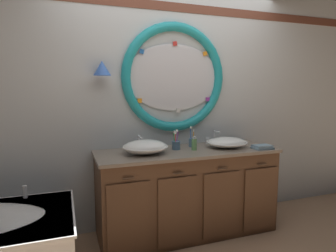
{
  "coord_description": "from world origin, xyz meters",
  "views": [
    {
      "loc": [
        -1.12,
        -2.41,
        1.48
      ],
      "look_at": [
        -0.17,
        0.25,
        1.12
      ],
      "focal_mm": 31.26,
      "sensor_mm": 36.0,
      "label": 1
    }
  ],
  "objects_px": {
    "sink_basin_left": "(145,147)",
    "sink_basin_right": "(227,142)",
    "toothbrush_holder_left": "(176,145)",
    "soap_dispenser": "(194,144)",
    "toothbrush_holder_right": "(192,142)",
    "folded_hand_towel": "(262,147)"
  },
  "relations": [
    {
      "from": "toothbrush_holder_left",
      "to": "folded_hand_towel",
      "type": "distance_m",
      "value": 0.89
    },
    {
      "from": "toothbrush_holder_right",
      "to": "soap_dispenser",
      "type": "distance_m",
      "value": 0.16
    },
    {
      "from": "toothbrush_holder_left",
      "to": "folded_hand_towel",
      "type": "relative_size",
      "value": 1.03
    },
    {
      "from": "toothbrush_holder_right",
      "to": "folded_hand_towel",
      "type": "distance_m",
      "value": 0.72
    },
    {
      "from": "sink_basin_left",
      "to": "folded_hand_towel",
      "type": "xyz_separation_m",
      "value": [
        1.19,
        -0.19,
        -0.05
      ]
    },
    {
      "from": "sink_basin_left",
      "to": "soap_dispenser",
      "type": "relative_size",
      "value": 3.02
    },
    {
      "from": "soap_dispenser",
      "to": "sink_basin_left",
      "type": "bearing_deg",
      "value": 179.46
    },
    {
      "from": "folded_hand_towel",
      "to": "toothbrush_holder_right",
      "type": "bearing_deg",
      "value": 151.95
    },
    {
      "from": "toothbrush_holder_left",
      "to": "soap_dispenser",
      "type": "bearing_deg",
      "value": -27.66
    },
    {
      "from": "sink_basin_left",
      "to": "sink_basin_right",
      "type": "height_order",
      "value": "sink_basin_left"
    },
    {
      "from": "toothbrush_holder_right",
      "to": "folded_hand_towel",
      "type": "xyz_separation_m",
      "value": [
        0.64,
        -0.34,
        -0.03
      ]
    },
    {
      "from": "sink_basin_left",
      "to": "sink_basin_right",
      "type": "bearing_deg",
      "value": 0.0
    },
    {
      "from": "sink_basin_left",
      "to": "folded_hand_towel",
      "type": "height_order",
      "value": "sink_basin_left"
    },
    {
      "from": "sink_basin_left",
      "to": "sink_basin_right",
      "type": "distance_m",
      "value": 0.88
    },
    {
      "from": "soap_dispenser",
      "to": "folded_hand_towel",
      "type": "bearing_deg",
      "value": -14.89
    },
    {
      "from": "toothbrush_holder_right",
      "to": "sink_basin_right",
      "type": "bearing_deg",
      "value": -24.82
    },
    {
      "from": "sink_basin_right",
      "to": "toothbrush_holder_left",
      "type": "bearing_deg",
      "value": 171.53
    },
    {
      "from": "sink_basin_right",
      "to": "toothbrush_holder_left",
      "type": "relative_size",
      "value": 2.09
    },
    {
      "from": "sink_basin_right",
      "to": "toothbrush_holder_right",
      "type": "distance_m",
      "value": 0.36
    },
    {
      "from": "sink_basin_left",
      "to": "toothbrush_holder_left",
      "type": "relative_size",
      "value": 2.11
    },
    {
      "from": "toothbrush_holder_right",
      "to": "soap_dispenser",
      "type": "bearing_deg",
      "value": -106.91
    },
    {
      "from": "toothbrush_holder_left",
      "to": "toothbrush_holder_right",
      "type": "distance_m",
      "value": 0.22
    }
  ]
}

